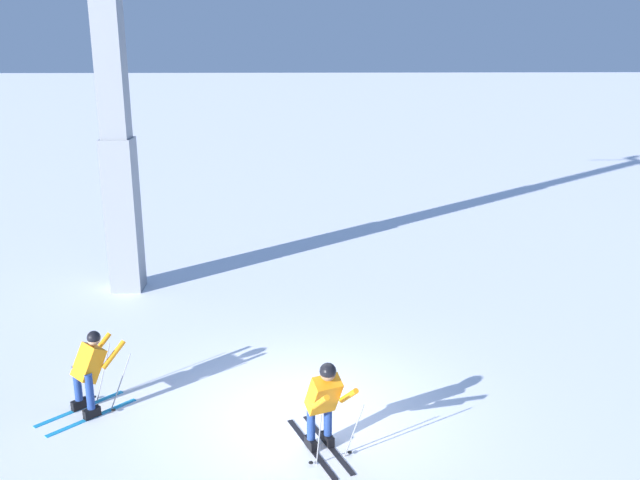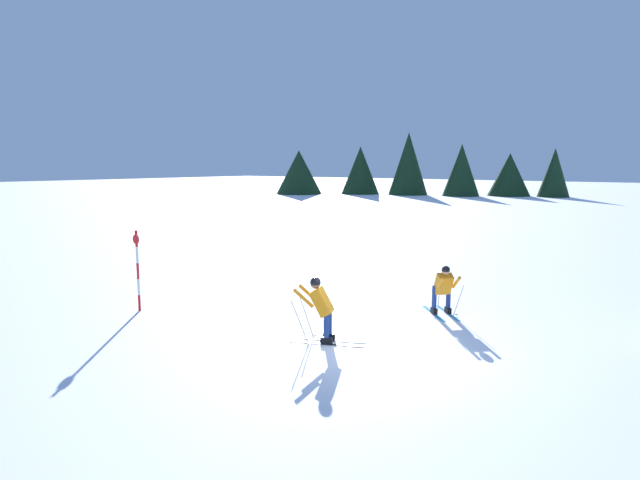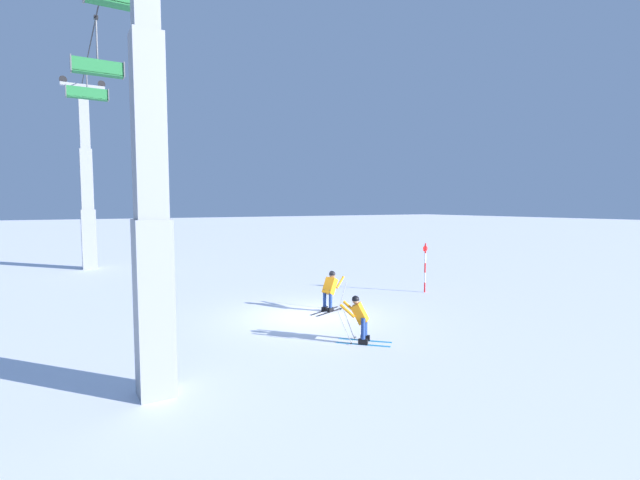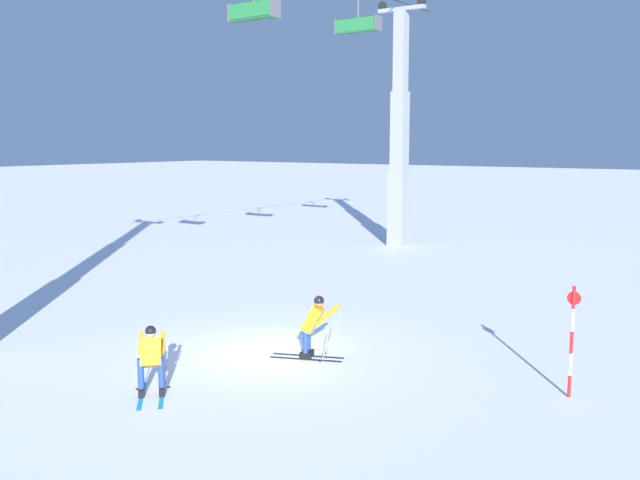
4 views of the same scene
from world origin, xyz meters
TOP-DOWN VIEW (x-y plane):
  - ground_plane at (0.00, 0.00)m, footprint 260.00×260.00m
  - skier_carving_main at (0.34, -1.23)m, footprint 1.14×1.78m
  - lift_tower_far at (17.99, 6.12)m, footprint 0.84×2.58m
  - chairlift_seat_second at (6.89, 6.12)m, footprint 0.61×2.04m
  - chairlift_seat_middle at (13.96, 6.12)m, footprint 0.61×2.14m
  - trail_marker_pole at (1.23, -7.05)m, footprint 0.07×0.28m
  - skier_distant_uphill at (-3.55, 0.14)m, footprint 1.51×1.51m

SIDE VIEW (x-z plane):
  - ground_plane at x=0.00m, z-range 0.00..0.00m
  - skier_distant_uphill at x=-3.55m, z-range 0.04..1.57m
  - skier_carving_main at x=0.34m, z-range 0.06..1.75m
  - trail_marker_pole at x=1.23m, z-range 0.09..2.41m
  - lift_tower_far at x=17.99m, z-range -1.06..10.98m
  - chairlift_seat_second at x=6.89m, z-range 8.69..11.09m
  - chairlift_seat_middle at x=13.96m, z-range 9.28..11.26m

